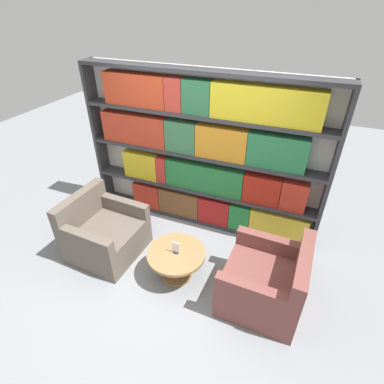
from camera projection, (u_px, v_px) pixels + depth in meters
ground_plane at (160, 282)px, 3.90m from camera, size 14.00×14.00×0.00m
bookshelf at (204, 156)px, 4.36m from camera, size 3.58×0.30×2.37m
armchair_left at (104, 234)px, 4.23m from camera, size 0.95×0.98×0.88m
armchair_right at (266, 283)px, 3.52m from camera, size 0.93×0.96×0.88m
coffee_table at (176, 259)px, 3.85m from camera, size 0.75×0.75×0.41m
table_sign at (176, 248)px, 3.75m from camera, size 0.11×0.06×0.17m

